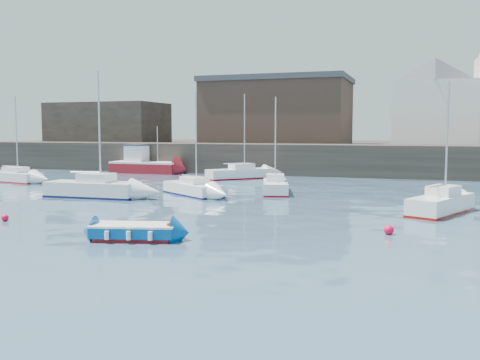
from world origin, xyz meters
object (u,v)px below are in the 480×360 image
(buoy_far, at_px, (212,194))
(fishing_boat, at_px, (144,164))
(sailboat_a, at_px, (93,189))
(sailboat_b, at_px, (193,188))
(sailboat_c, at_px, (441,203))
(buoy_near, at_px, (5,221))
(sailboat_e, at_px, (14,176))
(blue_dinghy, at_px, (134,231))
(buoy_mid, at_px, (389,234))
(sailboat_f, at_px, (275,186))
(sailboat_h, at_px, (239,173))

(buoy_far, bearing_deg, fishing_boat, 132.23)
(sailboat_a, height_order, sailboat_b, sailboat_a)
(sailboat_b, distance_m, sailboat_c, 16.05)
(buoy_near, bearing_deg, sailboat_c, 25.06)
(sailboat_c, bearing_deg, buoy_far, 164.58)
(sailboat_b, relative_size, sailboat_e, 0.96)
(blue_dinghy, relative_size, sailboat_a, 0.45)
(buoy_near, relative_size, buoy_far, 0.81)
(sailboat_c, distance_m, sailboat_e, 34.48)
(sailboat_b, bearing_deg, buoy_mid, -36.63)
(sailboat_b, height_order, sailboat_f, sailboat_b)
(fishing_boat, distance_m, sailboat_h, 11.85)
(sailboat_e, height_order, buoy_mid, sailboat_e)
(sailboat_b, bearing_deg, buoy_far, 40.69)
(fishing_boat, bearing_deg, sailboat_b, -51.66)
(sailboat_f, xyz_separation_m, buoy_far, (-3.98, -2.09, -0.47))
(buoy_mid, bearing_deg, buoy_near, -171.85)
(blue_dinghy, xyz_separation_m, sailboat_f, (1.15, 17.45, 0.11))
(sailboat_f, bearing_deg, sailboat_e, 178.72)
(sailboat_a, distance_m, sailboat_f, 12.37)
(sailboat_c, relative_size, sailboat_f, 1.03)
(sailboat_b, xyz_separation_m, buoy_mid, (13.47, -10.01, -0.45))
(sailboat_b, bearing_deg, sailboat_h, 94.42)
(blue_dinghy, relative_size, sailboat_f, 0.54)
(fishing_boat, relative_size, sailboat_a, 0.88)
(sailboat_e, xyz_separation_m, sailboat_f, (23.10, -0.52, 0.01))
(sailboat_a, relative_size, sailboat_c, 1.18)
(sailboat_e, relative_size, buoy_mid, 17.09)
(sailboat_f, bearing_deg, fishing_boat, 143.86)
(sailboat_f, bearing_deg, buoy_mid, -56.91)
(blue_dinghy, xyz_separation_m, sailboat_b, (-3.85, 14.48, 0.09))
(fishing_boat, bearing_deg, sailboat_h, -15.27)
(sailboat_c, distance_m, buoy_mid, 7.23)
(blue_dinghy, height_order, buoy_near, blue_dinghy)
(sailboat_e, relative_size, sailboat_f, 1.07)
(fishing_boat, xyz_separation_m, buoy_near, (8.04, -28.24, -0.92))
(sailboat_c, xyz_separation_m, sailboat_f, (-10.73, 6.14, -0.06))
(sailboat_h, distance_m, buoy_mid, 26.80)
(fishing_boat, relative_size, sailboat_h, 0.94)
(sailboat_f, bearing_deg, sailboat_h, 121.94)
(buoy_far, bearing_deg, buoy_near, -111.81)
(sailboat_c, bearing_deg, buoy_mid, -108.36)
(sailboat_a, bearing_deg, sailboat_e, 151.40)
(fishing_boat, bearing_deg, blue_dinghy, -61.68)
(sailboat_h, relative_size, buoy_mid, 18.20)
(blue_dinghy, distance_m, sailboat_f, 17.48)
(blue_dinghy, relative_size, sailboat_c, 0.53)
(sailboat_e, distance_m, buoy_near, 21.13)
(sailboat_e, relative_size, buoy_far, 16.49)
(sailboat_a, height_order, buoy_far, sailboat_a)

